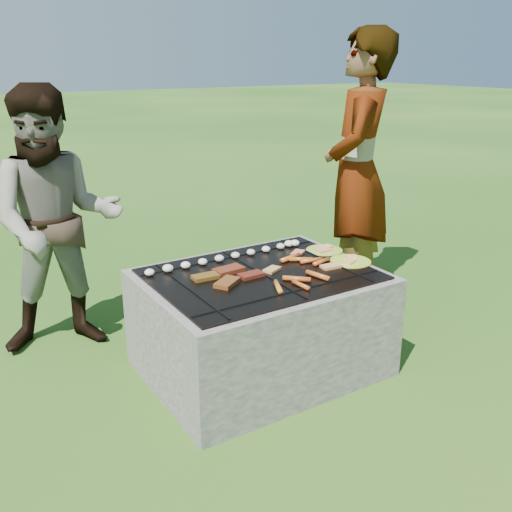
{
  "coord_description": "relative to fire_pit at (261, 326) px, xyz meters",
  "views": [
    {
      "loc": [
        -1.62,
        -2.55,
        1.77
      ],
      "look_at": [
        0.0,
        0.05,
        0.7
      ],
      "focal_mm": 40.0,
      "sensor_mm": 36.0,
      "label": 1
    }
  ],
  "objects": [
    {
      "name": "lawn",
      "position": [
        0.0,
        0.0,
        -0.28
      ],
      "size": [
        60.0,
        60.0,
        0.0
      ],
      "primitive_type": "plane",
      "color": "#214B12",
      "rests_on": "ground"
    },
    {
      "name": "fire_pit",
      "position": [
        0.0,
        0.0,
        0.0
      ],
      "size": [
        1.3,
        1.0,
        0.62
      ],
      "color": "gray",
      "rests_on": "ground"
    },
    {
      "name": "mushrooms",
      "position": [
        -0.02,
        0.3,
        0.35
      ],
      "size": [
        1.06,
        0.07,
        0.04
      ],
      "color": "white",
      "rests_on": "fire_pit"
    },
    {
      "name": "pork_slabs",
      "position": [
        -0.19,
        0.04,
        0.34
      ],
      "size": [
        0.37,
        0.3,
        0.03
      ],
      "color": "#9D691C",
      "rests_on": "fire_pit"
    },
    {
      "name": "sausages",
      "position": [
        0.21,
        -0.11,
        0.34
      ],
      "size": [
        0.55,
        0.48,
        0.03
      ],
      "color": "#D04D22",
      "rests_on": "fire_pit"
    },
    {
      "name": "bread_on_grate",
      "position": [
        0.29,
        -0.01,
        0.34
      ],
      "size": [
        0.44,
        0.39,
        0.02
      ],
      "color": "tan",
      "rests_on": "fire_pit"
    },
    {
      "name": "plate_far",
      "position": [
        0.56,
        0.13,
        0.33
      ],
      "size": [
        0.26,
        0.26,
        0.03
      ],
      "color": "yellow",
      "rests_on": "fire_pit"
    },
    {
      "name": "plate_near",
      "position": [
        0.56,
        -0.12,
        0.33
      ],
      "size": [
        0.32,
        0.32,
        0.03
      ],
      "color": "#D4F43A",
      "rests_on": "fire_pit"
    },
    {
      "name": "cook",
      "position": [
        1.13,
        0.49,
        0.7
      ],
      "size": [
        0.84,
        0.84,
        1.97
      ],
      "primitive_type": "imported",
      "rotation": [
        0.0,
        0.0,
        3.93
      ],
      "color": "#A39988",
      "rests_on": "ground"
    },
    {
      "name": "bystander",
      "position": [
        -0.88,
        0.92,
        0.54
      ],
      "size": [
        0.93,
        0.8,
        1.64
      ],
      "primitive_type": "imported",
      "rotation": [
        0.0,
        0.0,
        -0.26
      ],
      "color": "gray",
      "rests_on": "ground"
    }
  ]
}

